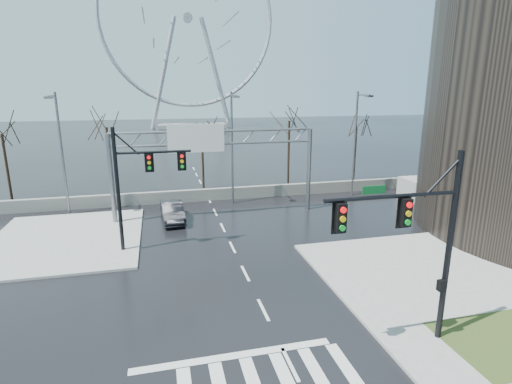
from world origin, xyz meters
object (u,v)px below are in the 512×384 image
object	(u,v)px
signal_mast_near	(421,233)
ferris_wheel	(188,26)
sign_gantry	(211,154)
car	(172,212)
signal_mast_far	(136,178)

from	to	relation	value
signal_mast_near	ferris_wheel	bearing A→B (deg)	90.08
signal_mast_near	sign_gantry	bearing A→B (deg)	106.19
signal_mast_near	car	xyz separation A→B (m)	(-8.76, 18.59, -4.10)
car	signal_mast_near	bearing A→B (deg)	-68.23
sign_gantry	signal_mast_near	bearing A→B (deg)	-73.81
signal_mast_near	car	bearing A→B (deg)	115.22
signal_mast_near	signal_mast_far	world-z (taller)	same
sign_gantry	ferris_wheel	world-z (taller)	ferris_wheel
signal_mast_far	sign_gantry	bearing A→B (deg)	47.53
signal_mast_far	car	size ratio (longest dim) A/B	1.72
signal_mast_far	car	distance (m)	7.27
signal_mast_far	sign_gantry	xyz separation A→B (m)	(5.49, 6.00, 0.35)
sign_gantry	ferris_wheel	bearing A→B (deg)	86.16
ferris_wheel	sign_gantry	bearing A→B (deg)	-93.84
car	ferris_wheel	bearing A→B (deg)	80.44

